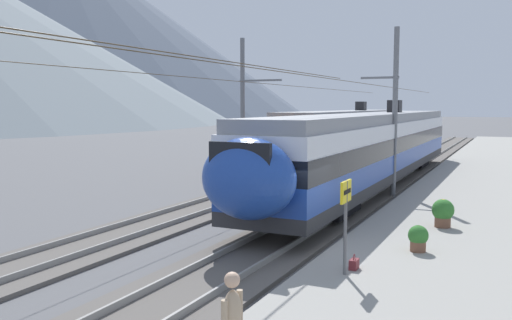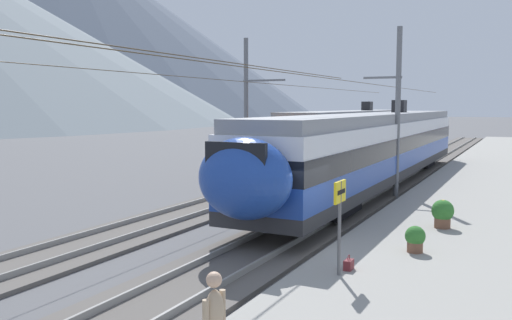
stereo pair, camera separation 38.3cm
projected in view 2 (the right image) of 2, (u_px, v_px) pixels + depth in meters
name	position (u px, v px, depth m)	size (l,w,h in m)	color
ground_plane	(295.00, 254.00, 15.57)	(400.00, 400.00, 0.00)	#565659
platform_slab	(484.00, 273.00, 13.29)	(120.00, 8.10, 0.32)	gray
track_near	(265.00, 248.00, 16.00)	(120.00, 3.00, 0.28)	#5B5651
track_far	(134.00, 230.00, 18.19)	(120.00, 3.00, 0.28)	#5B5651
train_near_platform	(377.00, 146.00, 27.24)	(29.87, 3.00, 4.27)	#2D2D30
train_far_track	(352.00, 133.00, 39.80)	(24.86, 3.03, 4.27)	#2D2D30
catenary_mast_mid	(396.00, 111.00, 24.52)	(40.57, 1.75, 7.75)	slate
catenary_mast_far_side	(249.00, 109.00, 29.45)	(40.57, 2.46, 7.86)	slate
platform_sign	(340.00, 206.00, 12.46)	(0.70, 0.08, 2.21)	#59595B
handbag_near_sign	(349.00, 264.00, 13.01)	(0.32, 0.18, 0.37)	maroon
potted_plant_platform_edge	(415.00, 238.00, 14.53)	(0.54, 0.54, 0.72)	brown
potted_plant_by_shelter	(443.00, 212.00, 17.42)	(0.71, 0.71, 0.92)	brown
mountain_right_ridge	(64.00, 25.00, 215.11)	(200.31, 200.31, 71.96)	#515B6B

